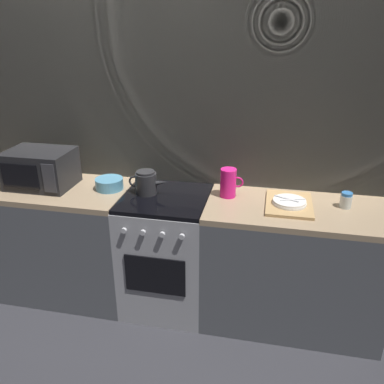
% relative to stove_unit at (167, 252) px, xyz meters
% --- Properties ---
extents(ground_plane, '(8.00, 8.00, 0.00)m').
position_rel_stove_unit_xyz_m(ground_plane, '(0.00, 0.00, -0.45)').
color(ground_plane, '#2D2D33').
extents(back_wall, '(3.60, 0.05, 2.40)m').
position_rel_stove_unit_xyz_m(back_wall, '(0.00, 0.32, 0.75)').
color(back_wall, '#B2AD9E').
rests_on(back_wall, ground_plane).
extents(counter_left, '(1.20, 0.60, 0.90)m').
position_rel_stove_unit_xyz_m(counter_left, '(-0.90, 0.00, 0.00)').
color(counter_left, '#515459').
rests_on(counter_left, ground_plane).
extents(stove_unit, '(0.60, 0.63, 0.90)m').
position_rel_stove_unit_xyz_m(stove_unit, '(0.00, 0.00, 0.00)').
color(stove_unit, '#9E9EA3').
rests_on(stove_unit, ground_plane).
extents(counter_right, '(1.20, 0.60, 0.90)m').
position_rel_stove_unit_xyz_m(counter_right, '(0.90, 0.00, 0.00)').
color(counter_right, '#515459').
rests_on(counter_right, ground_plane).
extents(microwave, '(0.46, 0.35, 0.27)m').
position_rel_stove_unit_xyz_m(microwave, '(-0.94, 0.01, 0.59)').
color(microwave, black).
rests_on(microwave, counter_left).
extents(kettle, '(0.28, 0.15, 0.17)m').
position_rel_stove_unit_xyz_m(kettle, '(-0.14, 0.03, 0.53)').
color(kettle, '#262628').
rests_on(kettle, stove_unit).
extents(mixing_bowl, '(0.20, 0.20, 0.08)m').
position_rel_stove_unit_xyz_m(mixing_bowl, '(-0.43, 0.05, 0.49)').
color(mixing_bowl, teal).
rests_on(mixing_bowl, counter_left).
extents(pitcher, '(0.16, 0.11, 0.20)m').
position_rel_stove_unit_xyz_m(pitcher, '(0.43, 0.09, 0.55)').
color(pitcher, '#E5197A').
rests_on(pitcher, counter_right).
extents(dish_pile, '(0.30, 0.40, 0.06)m').
position_rel_stove_unit_xyz_m(dish_pile, '(0.84, 0.02, 0.47)').
color(dish_pile, tan).
rests_on(dish_pile, counter_right).
extents(spice_jar, '(0.08, 0.08, 0.10)m').
position_rel_stove_unit_xyz_m(spice_jar, '(1.20, 0.07, 0.50)').
color(spice_jar, silver).
rests_on(spice_jar, counter_right).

